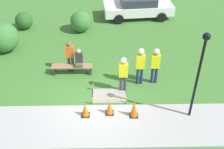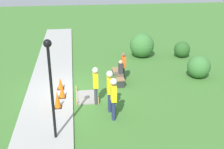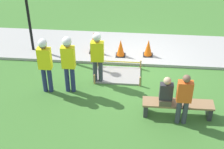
{
  "view_description": "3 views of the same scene",
  "coord_description": "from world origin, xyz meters",
  "px_view_note": "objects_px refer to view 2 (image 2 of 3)",
  "views": [
    {
      "loc": [
        0.63,
        -8.95,
        8.22
      ],
      "look_at": [
        0.82,
        1.21,
        0.83
      ],
      "focal_mm": 45.0,
      "sensor_mm": 36.0,
      "label": 1
    },
    {
      "loc": [
        13.01,
        0.22,
        6.24
      ],
      "look_at": [
        0.43,
        1.96,
        1.05
      ],
      "focal_mm": 45.0,
      "sensor_mm": 36.0,
      "label": 2
    },
    {
      "loc": [
        0.08,
        10.15,
        6.54
      ],
      "look_at": [
        0.76,
        2.26,
        1.14
      ],
      "focal_mm": 55.0,
      "sensor_mm": 36.0,
      "label": 3
    }
  ],
  "objects_px": {
    "worker_assistant": "(96,82)",
    "lamppost_near": "(50,76)",
    "traffic_cone_far_patch": "(62,91)",
    "bystander_in_orange_shirt": "(123,65)",
    "person_seated_on_bench": "(120,70)",
    "park_bench": "(118,75)",
    "worker_trainee": "(110,87)",
    "traffic_cone_sidewalk_edge": "(57,100)",
    "traffic_cone_near_patch": "(60,83)",
    "worker_supervisor": "(114,95)"
  },
  "relations": [
    {
      "from": "traffic_cone_sidewalk_edge",
      "to": "lamppost_near",
      "type": "relative_size",
      "value": 0.21
    },
    {
      "from": "traffic_cone_far_patch",
      "to": "lamppost_near",
      "type": "bearing_deg",
      "value": -2.82
    },
    {
      "from": "park_bench",
      "to": "worker_trainee",
      "type": "distance_m",
      "value": 3.47
    },
    {
      "from": "person_seated_on_bench",
      "to": "worker_supervisor",
      "type": "distance_m",
      "value": 3.7
    },
    {
      "from": "traffic_cone_far_patch",
      "to": "bystander_in_orange_shirt",
      "type": "height_order",
      "value": "bystander_in_orange_shirt"
    },
    {
      "from": "traffic_cone_near_patch",
      "to": "lamppost_near",
      "type": "relative_size",
      "value": 0.17
    },
    {
      "from": "person_seated_on_bench",
      "to": "park_bench",
      "type": "bearing_deg",
      "value": -172.39
    },
    {
      "from": "bystander_in_orange_shirt",
      "to": "worker_assistant",
      "type": "bearing_deg",
      "value": -34.47
    },
    {
      "from": "traffic_cone_sidewalk_edge",
      "to": "bystander_in_orange_shirt",
      "type": "distance_m",
      "value": 4.54
    },
    {
      "from": "worker_supervisor",
      "to": "worker_assistant",
      "type": "relative_size",
      "value": 1.04
    },
    {
      "from": "lamppost_near",
      "to": "park_bench",
      "type": "bearing_deg",
      "value": 148.16
    },
    {
      "from": "traffic_cone_sidewalk_edge",
      "to": "worker_supervisor",
      "type": "xyz_separation_m",
      "value": [
        1.15,
        2.36,
        0.63
      ]
    },
    {
      "from": "worker_trainee",
      "to": "person_seated_on_bench",
      "type": "bearing_deg",
      "value": 162.05
    },
    {
      "from": "traffic_cone_near_patch",
      "to": "worker_trainee",
      "type": "xyz_separation_m",
      "value": [
        2.42,
        2.23,
        0.76
      ]
    },
    {
      "from": "traffic_cone_near_patch",
      "to": "worker_assistant",
      "type": "distance_m",
      "value": 2.43
    },
    {
      "from": "worker_supervisor",
      "to": "traffic_cone_near_patch",
      "type": "bearing_deg",
      "value": -143.67
    },
    {
      "from": "park_bench",
      "to": "lamppost_near",
      "type": "height_order",
      "value": "lamppost_near"
    },
    {
      "from": "worker_trainee",
      "to": "bystander_in_orange_shirt",
      "type": "height_order",
      "value": "worker_trainee"
    },
    {
      "from": "traffic_cone_far_patch",
      "to": "worker_trainee",
      "type": "distance_m",
      "value": 2.67
    },
    {
      "from": "park_bench",
      "to": "lamppost_near",
      "type": "distance_m",
      "value": 6.41
    },
    {
      "from": "traffic_cone_near_patch",
      "to": "worker_trainee",
      "type": "height_order",
      "value": "worker_trainee"
    },
    {
      "from": "lamppost_near",
      "to": "bystander_in_orange_shirt",
      "type": "bearing_deg",
      "value": 146.13
    },
    {
      "from": "lamppost_near",
      "to": "worker_assistant",
      "type": "bearing_deg",
      "value": 146.71
    },
    {
      "from": "traffic_cone_sidewalk_edge",
      "to": "bystander_in_orange_shirt",
      "type": "relative_size",
      "value": 0.5
    },
    {
      "from": "traffic_cone_sidewalk_edge",
      "to": "bystander_in_orange_shirt",
      "type": "xyz_separation_m",
      "value": [
        -2.89,
        3.48,
        0.41
      ]
    },
    {
      "from": "person_seated_on_bench",
      "to": "traffic_cone_sidewalk_edge",
      "type": "bearing_deg",
      "value": -52.96
    },
    {
      "from": "traffic_cone_sidewalk_edge",
      "to": "person_seated_on_bench",
      "type": "relative_size",
      "value": 0.9
    },
    {
      "from": "traffic_cone_far_patch",
      "to": "bystander_in_orange_shirt",
      "type": "distance_m",
      "value": 3.85
    },
    {
      "from": "worker_trainee",
      "to": "bystander_in_orange_shirt",
      "type": "bearing_deg",
      "value": 160.32
    },
    {
      "from": "traffic_cone_sidewalk_edge",
      "to": "lamppost_near",
      "type": "distance_m",
      "value": 3.09
    },
    {
      "from": "park_bench",
      "to": "traffic_cone_sidewalk_edge",
      "type": "bearing_deg",
      "value": -48.49
    },
    {
      "from": "worker_supervisor",
      "to": "worker_trainee",
      "type": "distance_m",
      "value": 0.7
    },
    {
      "from": "park_bench",
      "to": "person_seated_on_bench",
      "type": "relative_size",
      "value": 2.25
    },
    {
      "from": "lamppost_near",
      "to": "traffic_cone_near_patch",
      "type": "bearing_deg",
      "value": 179.24
    },
    {
      "from": "park_bench",
      "to": "worker_assistant",
      "type": "distance_m",
      "value": 2.94
    },
    {
      "from": "park_bench",
      "to": "bystander_in_orange_shirt",
      "type": "relative_size",
      "value": 1.24
    },
    {
      "from": "traffic_cone_sidewalk_edge",
      "to": "worker_supervisor",
      "type": "bearing_deg",
      "value": 64.09
    },
    {
      "from": "worker_trainee",
      "to": "traffic_cone_far_patch",
      "type": "bearing_deg",
      "value": -124.05
    },
    {
      "from": "person_seated_on_bench",
      "to": "worker_supervisor",
      "type": "bearing_deg",
      "value": -13.58
    },
    {
      "from": "traffic_cone_sidewalk_edge",
      "to": "traffic_cone_far_patch",
      "type": "bearing_deg",
      "value": 170.27
    },
    {
      "from": "park_bench",
      "to": "worker_supervisor",
      "type": "height_order",
      "value": "worker_supervisor"
    },
    {
      "from": "traffic_cone_near_patch",
      "to": "park_bench",
      "type": "height_order",
      "value": "traffic_cone_near_patch"
    },
    {
      "from": "person_seated_on_bench",
      "to": "lamppost_near",
      "type": "distance_m",
      "value": 5.98
    },
    {
      "from": "person_seated_on_bench",
      "to": "worker_trainee",
      "type": "relative_size",
      "value": 0.46
    },
    {
      "from": "worker_assistant",
      "to": "lamppost_near",
      "type": "bearing_deg",
      "value": -33.29
    },
    {
      "from": "person_seated_on_bench",
      "to": "worker_assistant",
      "type": "relative_size",
      "value": 0.5
    },
    {
      "from": "traffic_cone_near_patch",
      "to": "person_seated_on_bench",
      "type": "distance_m",
      "value": 3.22
    },
    {
      "from": "person_seated_on_bench",
      "to": "lamppost_near",
      "type": "bearing_deg",
      "value": -34.26
    },
    {
      "from": "person_seated_on_bench",
      "to": "bystander_in_orange_shirt",
      "type": "height_order",
      "value": "bystander_in_orange_shirt"
    },
    {
      "from": "worker_supervisor",
      "to": "lamppost_near",
      "type": "bearing_deg",
      "value": -64.08
    }
  ]
}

